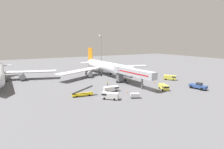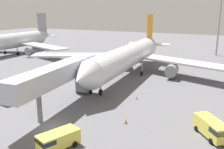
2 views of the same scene
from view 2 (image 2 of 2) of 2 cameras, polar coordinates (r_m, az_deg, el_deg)
name	(u,v)px [view 2 (image 2 of 2)]	position (r m, az deg, el deg)	size (l,w,h in m)	color
ground_plane	(51,127)	(35.79, -13.49, -11.35)	(300.00, 300.00, 0.00)	slate
airplane_at_gate	(129,56)	(60.68, 3.90, 4.16)	(54.50, 49.04, 14.15)	silver
jet_bridge	(62,74)	(40.71, -11.22, 0.09)	(5.78, 21.74, 7.24)	#B2B7C1
service_van_mid_center	(57,139)	(30.09, -12.17, -14.04)	(3.60, 5.13, 1.93)	#E5DB4C
service_van_near_right	(212,128)	(34.03, 21.55, -11.06)	(4.94, 5.50, 2.18)	#E5DB4C
service_van_mid_left	(2,96)	(47.24, -23.49, -4.44)	(5.63, 2.81, 1.83)	white
ground_crew_worker_midground	(48,86)	(50.98, -14.16, -2.53)	(0.45, 0.45, 1.74)	#1E2333
safety_cone_alpha	(126,121)	(35.72, 3.14, -10.45)	(0.42, 0.42, 0.64)	black
safety_cone_charlie	(137,98)	(45.13, 5.58, -5.24)	(0.31, 0.31, 0.48)	black
airplane_background	(9,42)	(96.14, -22.17, 6.85)	(50.09, 48.46, 14.22)	silver
apron_light_mast	(221,7)	(95.09, 23.23, 13.76)	(2.40, 2.40, 23.22)	#93969B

